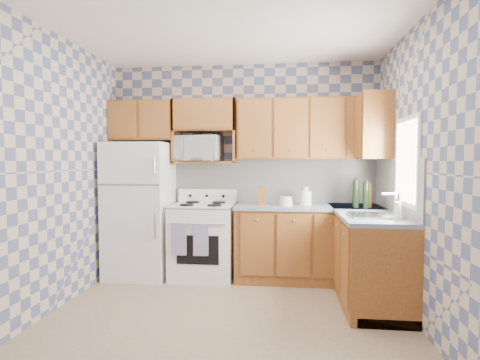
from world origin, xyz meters
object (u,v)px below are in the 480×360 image
Objects in this scene: stove_body at (203,241)px; microwave at (198,149)px; refrigerator at (140,210)px; electric_kettle at (306,198)px.

stove_body is 1.18m from microwave.
refrigerator is 0.89m from stove_body.
stove_body is (0.80, 0.03, -0.39)m from refrigerator.
microwave is (0.71, 0.18, 0.77)m from refrigerator.
refrigerator is at bearing -177.95° from electric_kettle.
electric_kettle is (2.07, 0.07, 0.17)m from refrigerator.
microwave is at bearing 13.89° from refrigerator.
electric_kettle is at bearing 2.22° from stove_body.
refrigerator is 1.87× the size of stove_body.
stove_body is at bearing 1.78° from refrigerator.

